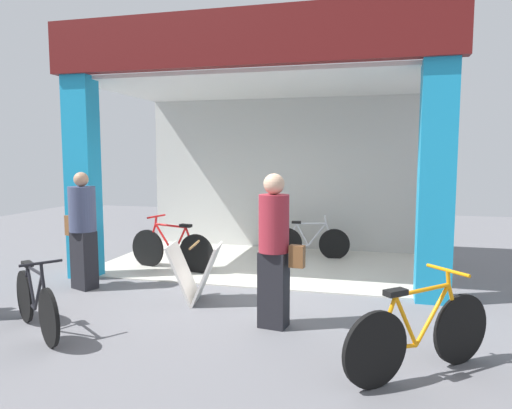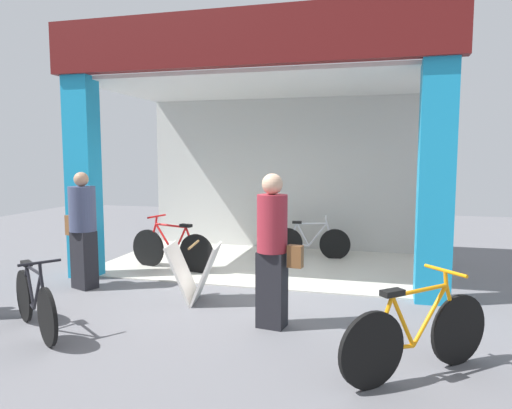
{
  "view_description": "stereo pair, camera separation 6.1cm",
  "coord_description": "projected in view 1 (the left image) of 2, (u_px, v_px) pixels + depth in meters",
  "views": [
    {
      "loc": [
        1.83,
        -6.48,
        1.94
      ],
      "look_at": [
        0.0,
        0.77,
        1.15
      ],
      "focal_mm": 33.03,
      "sensor_mm": 36.0,
      "label": 1
    },
    {
      "loc": [
        1.89,
        -6.47,
        1.94
      ],
      "look_at": [
        0.0,
        0.77,
        1.15
      ],
      "focal_mm": 33.03,
      "sensor_mm": 36.0,
      "label": 2
    }
  ],
  "objects": [
    {
      "name": "bicycle_parked_1",
      "position": [
        420.0,
        335.0,
        4.12
      ],
      "size": [
        1.29,
        1.15,
        0.93
      ],
      "color": "black",
      "rests_on": "ground"
    },
    {
      "name": "pedestrian_2",
      "position": [
        83.0,
        228.0,
        6.79
      ],
      "size": [
        0.62,
        0.49,
        1.7
      ],
      "color": "black",
      "rests_on": "ground"
    },
    {
      "name": "pedestrian_3",
      "position": [
        274.0,
        248.0,
        5.25
      ],
      "size": [
        0.55,
        0.39,
        1.74
      ],
      "color": "black",
      "rests_on": "ground"
    },
    {
      "name": "bicycle_parked_0",
      "position": [
        36.0,
        303.0,
        5.11
      ],
      "size": [
        1.26,
        0.94,
        0.84
      ],
      "color": "black",
      "rests_on": "ground"
    },
    {
      "name": "bicycle_inside_1",
      "position": [
        172.0,
        249.0,
        7.91
      ],
      "size": [
        1.63,
        0.5,
        0.91
      ],
      "color": "black",
      "rests_on": "ground"
    },
    {
      "name": "shop_facade",
      "position": [
        267.0,
        146.0,
        8.21
      ],
      "size": [
        5.85,
        3.4,
        3.91
      ],
      "color": "beige",
      "rests_on": "ground"
    },
    {
      "name": "bicycle_inside_0",
      "position": [
        310.0,
        242.0,
        8.81
      ],
      "size": [
        1.45,
        0.4,
        0.8
      ],
      "color": "black",
      "rests_on": "ground"
    },
    {
      "name": "ground_plane",
      "position": [
        243.0,
        288.0,
        6.9
      ],
      "size": [
        19.3,
        19.3,
        0.0
      ],
      "primitive_type": "plane",
      "color": "slate",
      "rests_on": "ground"
    },
    {
      "name": "sandwich_board_sign",
      "position": [
        195.0,
        273.0,
        6.2
      ],
      "size": [
        0.75,
        0.66,
        0.79
      ],
      "color": "silver",
      "rests_on": "ground"
    }
  ]
}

